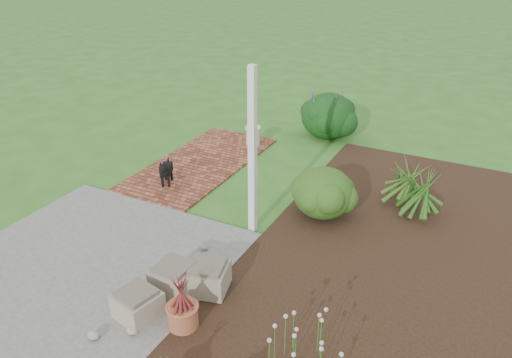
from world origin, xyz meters
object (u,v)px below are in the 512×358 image
at_px(cream_ceramic_urn, 253,136).
at_px(black_dog, 166,170).
at_px(evergreen_shrub, 323,192).
at_px(stone_trough_near, 138,305).

bearing_deg(cream_ceramic_urn, black_dog, -102.14).
height_order(black_dog, evergreen_shrub, evergreen_shrub).
bearing_deg(evergreen_shrub, black_dog, -173.94).
relative_size(stone_trough_near, black_dog, 0.88).
height_order(black_dog, cream_ceramic_urn, black_dog).
xyz_separation_m(black_dog, cream_ceramic_urn, (0.50, 2.32, -0.08)).
relative_size(cream_ceramic_urn, evergreen_shrub, 0.41).
distance_m(cream_ceramic_urn, evergreen_shrub, 3.07).
bearing_deg(stone_trough_near, cream_ceramic_urn, 103.35).
xyz_separation_m(stone_trough_near, black_dog, (-1.74, 2.89, 0.13)).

